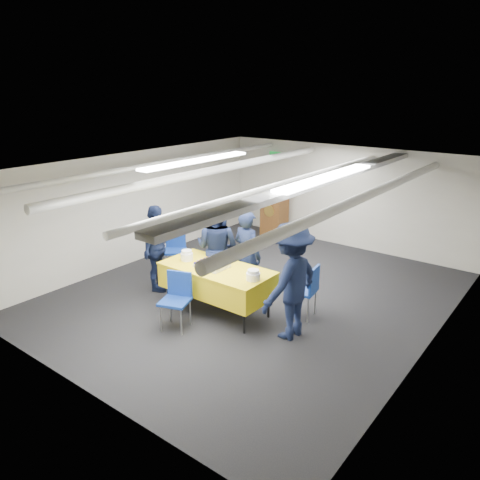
{
  "coord_description": "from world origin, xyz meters",
  "views": [
    {
      "loc": [
        4.44,
        -6.2,
        3.56
      ],
      "look_at": [
        -0.16,
        -0.2,
        1.05
      ],
      "focal_mm": 35.0,
      "sensor_mm": 36.0,
      "label": 1
    }
  ],
  "objects_px": {
    "chair_near": "(177,294)",
    "sailor_d": "(291,281)",
    "chair_right": "(307,287)",
    "sailor_a": "(247,255)",
    "sailor_c": "(156,248)",
    "sheet_cake": "(212,265)",
    "podium": "(274,212)",
    "serving_table": "(217,279)",
    "chair_left": "(175,246)",
    "sailor_b": "(217,248)"
  },
  "relations": [
    {
      "from": "sailor_b",
      "to": "sailor_d",
      "type": "bearing_deg",
      "value": 153.68
    },
    {
      "from": "sailor_b",
      "to": "sailor_d",
      "type": "relative_size",
      "value": 0.96
    },
    {
      "from": "serving_table",
      "to": "sailor_d",
      "type": "relative_size",
      "value": 1.06
    },
    {
      "from": "serving_table",
      "to": "sailor_a",
      "type": "distance_m",
      "value": 0.76
    },
    {
      "from": "sheet_cake",
      "to": "chair_left",
      "type": "xyz_separation_m",
      "value": [
        -1.73,
        0.87,
        -0.28
      ]
    },
    {
      "from": "serving_table",
      "to": "podium",
      "type": "bearing_deg",
      "value": 110.6
    },
    {
      "from": "podium",
      "to": "sailor_b",
      "type": "relative_size",
      "value": 0.74
    },
    {
      "from": "serving_table",
      "to": "sailor_d",
      "type": "xyz_separation_m",
      "value": [
        1.37,
        0.04,
        0.32
      ]
    },
    {
      "from": "chair_right",
      "to": "chair_left",
      "type": "bearing_deg",
      "value": 177.56
    },
    {
      "from": "sailor_d",
      "to": "sailor_c",
      "type": "bearing_deg",
      "value": -85.03
    },
    {
      "from": "chair_left",
      "to": "sailor_d",
      "type": "bearing_deg",
      "value": -14.15
    },
    {
      "from": "sailor_a",
      "to": "chair_near",
      "type": "bearing_deg",
      "value": 88.33
    },
    {
      "from": "serving_table",
      "to": "chair_left",
      "type": "height_order",
      "value": "chair_left"
    },
    {
      "from": "serving_table",
      "to": "sailor_b",
      "type": "relative_size",
      "value": 1.1
    },
    {
      "from": "sailor_d",
      "to": "sailor_b",
      "type": "bearing_deg",
      "value": -101.78
    },
    {
      "from": "sailor_d",
      "to": "chair_left",
      "type": "bearing_deg",
      "value": -99.9
    },
    {
      "from": "serving_table",
      "to": "podium",
      "type": "xyz_separation_m",
      "value": [
        -1.47,
        3.92,
        0.05
      ]
    },
    {
      "from": "chair_left",
      "to": "sailor_b",
      "type": "distance_m",
      "value": 1.4
    },
    {
      "from": "sailor_a",
      "to": "sailor_d",
      "type": "height_order",
      "value": "sailor_d"
    },
    {
      "from": "sailor_c",
      "to": "sailor_d",
      "type": "bearing_deg",
      "value": -115.79
    },
    {
      "from": "sheet_cake",
      "to": "serving_table",
      "type": "bearing_deg",
      "value": 26.38
    },
    {
      "from": "sheet_cake",
      "to": "sailor_a",
      "type": "xyz_separation_m",
      "value": [
        0.15,
        0.76,
        -0.02
      ]
    },
    {
      "from": "sailor_a",
      "to": "sheet_cake",
      "type": "bearing_deg",
      "value": 86.28
    },
    {
      "from": "chair_left",
      "to": "sailor_b",
      "type": "bearing_deg",
      "value": -11.52
    },
    {
      "from": "serving_table",
      "to": "chair_right",
      "type": "distance_m",
      "value": 1.47
    },
    {
      "from": "sheet_cake",
      "to": "sailor_c",
      "type": "xyz_separation_m",
      "value": [
        -1.35,
        0.03,
        -0.02
      ]
    },
    {
      "from": "chair_near",
      "to": "sailor_a",
      "type": "distance_m",
      "value": 1.52
    },
    {
      "from": "chair_right",
      "to": "sailor_d",
      "type": "relative_size",
      "value": 0.49
    },
    {
      "from": "sailor_a",
      "to": "chair_left",
      "type": "bearing_deg",
      "value": 3.76
    },
    {
      "from": "sailor_d",
      "to": "chair_right",
      "type": "bearing_deg",
      "value": -168.38
    },
    {
      "from": "chair_near",
      "to": "sailor_d",
      "type": "relative_size",
      "value": 0.49
    },
    {
      "from": "chair_near",
      "to": "sailor_c",
      "type": "bearing_deg",
      "value": 148.99
    },
    {
      "from": "serving_table",
      "to": "sailor_c",
      "type": "distance_m",
      "value": 1.43
    },
    {
      "from": "serving_table",
      "to": "sailor_c",
      "type": "bearing_deg",
      "value": 179.87
    },
    {
      "from": "sailor_a",
      "to": "sailor_c",
      "type": "distance_m",
      "value": 1.66
    },
    {
      "from": "chair_right",
      "to": "sailor_a",
      "type": "distance_m",
      "value": 1.23
    },
    {
      "from": "serving_table",
      "to": "sheet_cake",
      "type": "height_order",
      "value": "sheet_cake"
    },
    {
      "from": "chair_right",
      "to": "sailor_a",
      "type": "xyz_separation_m",
      "value": [
        -1.21,
        0.02,
        0.26
      ]
    },
    {
      "from": "serving_table",
      "to": "sailor_b",
      "type": "xyz_separation_m",
      "value": [
        -0.46,
        0.56,
        0.29
      ]
    },
    {
      "from": "sailor_d",
      "to": "podium",
      "type": "bearing_deg",
      "value": -139.5
    },
    {
      "from": "chair_right",
      "to": "sailor_c",
      "type": "xyz_separation_m",
      "value": [
        -2.7,
        -0.7,
        0.26
      ]
    },
    {
      "from": "serving_table",
      "to": "chair_left",
      "type": "bearing_deg",
      "value": 154.98
    },
    {
      "from": "sheet_cake",
      "to": "podium",
      "type": "relative_size",
      "value": 0.4
    },
    {
      "from": "serving_table",
      "to": "chair_left",
      "type": "relative_size",
      "value": 2.14
    },
    {
      "from": "podium",
      "to": "chair_left",
      "type": "bearing_deg",
      "value": -95.85
    },
    {
      "from": "podium",
      "to": "sailor_c",
      "type": "xyz_separation_m",
      "value": [
        0.06,
        -3.92,
        0.18
      ]
    },
    {
      "from": "chair_near",
      "to": "sailor_d",
      "type": "bearing_deg",
      "value": 27.61
    },
    {
      "from": "chair_right",
      "to": "podium",
      "type": "bearing_deg",
      "value": 130.64
    },
    {
      "from": "podium",
      "to": "sailor_a",
      "type": "distance_m",
      "value": 3.56
    },
    {
      "from": "sailor_c",
      "to": "sailor_d",
      "type": "xyz_separation_m",
      "value": [
        2.79,
        0.04,
        0.09
      ]
    }
  ]
}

